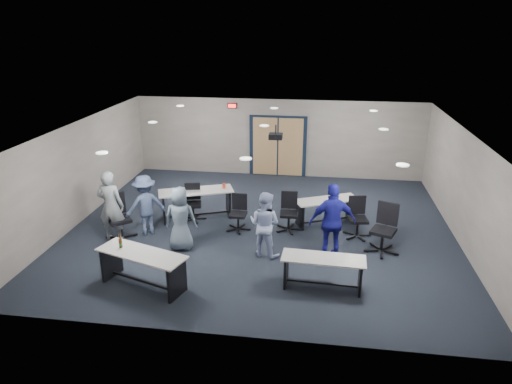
# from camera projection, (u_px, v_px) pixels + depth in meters

# --- Properties ---
(floor) EXTENTS (10.00, 10.00, 0.00)m
(floor) POSITION_uv_depth(u_px,v_px,m) (261.00, 228.00, 12.24)
(floor) COLOR black
(floor) RESTS_ON ground
(back_wall) EXTENTS (10.00, 0.04, 2.70)m
(back_wall) POSITION_uv_depth(u_px,v_px,m) (278.00, 138.00, 15.92)
(back_wall) COLOR gray
(back_wall) RESTS_ON floor
(front_wall) EXTENTS (10.00, 0.04, 2.70)m
(front_wall) POSITION_uv_depth(u_px,v_px,m) (227.00, 269.00, 7.59)
(front_wall) COLOR gray
(front_wall) RESTS_ON floor
(left_wall) EXTENTS (0.04, 9.00, 2.70)m
(left_wall) POSITION_uv_depth(u_px,v_px,m) (80.00, 172.00, 12.41)
(left_wall) COLOR gray
(left_wall) RESTS_ON floor
(right_wall) EXTENTS (0.04, 9.00, 2.70)m
(right_wall) POSITION_uv_depth(u_px,v_px,m) (465.00, 190.00, 11.11)
(right_wall) COLOR gray
(right_wall) RESTS_ON floor
(ceiling) EXTENTS (10.00, 9.00, 0.04)m
(ceiling) POSITION_uv_depth(u_px,v_px,m) (262.00, 129.00, 11.28)
(ceiling) COLOR white
(ceiling) RESTS_ON back_wall
(double_door) EXTENTS (2.00, 0.07, 2.20)m
(double_door) POSITION_uv_depth(u_px,v_px,m) (278.00, 147.00, 15.99)
(double_door) COLOR black
(double_door) RESTS_ON back_wall
(exit_sign) EXTENTS (0.32, 0.07, 0.18)m
(exit_sign) POSITION_uv_depth(u_px,v_px,m) (232.00, 106.00, 15.69)
(exit_sign) COLOR black
(exit_sign) RESTS_ON back_wall
(ceiling_projector) EXTENTS (0.35, 0.32, 0.37)m
(ceiling_projector) POSITION_uv_depth(u_px,v_px,m) (276.00, 136.00, 11.80)
(ceiling_projector) COLOR black
(ceiling_projector) RESTS_ON ceiling
(ceiling_can_lights) EXTENTS (6.24, 5.74, 0.02)m
(ceiling_can_lights) POSITION_uv_depth(u_px,v_px,m) (263.00, 128.00, 11.52)
(ceiling_can_lights) COLOR white
(ceiling_can_lights) RESTS_ON ceiling
(table_front_left) EXTENTS (2.04, 1.23, 1.07)m
(table_front_left) POSITION_uv_depth(u_px,v_px,m) (142.00, 263.00, 9.38)
(table_front_left) COLOR beige
(table_front_left) RESTS_ON floor
(table_front_right) EXTENTS (1.73, 0.65, 0.69)m
(table_front_right) POSITION_uv_depth(u_px,v_px,m) (323.00, 267.00, 9.36)
(table_front_right) COLOR beige
(table_front_right) RESTS_ON floor
(table_back_left) EXTENTS (2.14, 1.36, 0.96)m
(table_back_left) POSITION_uv_depth(u_px,v_px,m) (197.00, 199.00, 12.65)
(table_back_left) COLOR beige
(table_back_left) RESTS_ON floor
(table_back_right) EXTENTS (1.81, 1.25, 0.70)m
(table_back_right) POSITION_uv_depth(u_px,v_px,m) (326.00, 207.00, 12.33)
(table_back_right) COLOR beige
(table_back_right) RESTS_ON floor
(chair_back_a) EXTENTS (0.77, 0.77, 1.02)m
(chair_back_a) POSITION_uv_depth(u_px,v_px,m) (193.00, 203.00, 12.53)
(chair_back_a) COLOR black
(chair_back_a) RESTS_ON floor
(chair_back_b) EXTENTS (0.63, 0.63, 0.96)m
(chair_back_b) POSITION_uv_depth(u_px,v_px,m) (238.00, 213.00, 11.94)
(chair_back_b) COLOR black
(chair_back_b) RESTS_ON floor
(chair_back_c) EXTENTS (0.67, 0.67, 1.03)m
(chair_back_c) POSITION_uv_depth(u_px,v_px,m) (289.00, 212.00, 11.91)
(chair_back_c) COLOR black
(chair_back_c) RESTS_ON floor
(chair_back_d) EXTENTS (0.76, 0.76, 1.05)m
(chair_back_d) POSITION_uv_depth(u_px,v_px,m) (358.00, 218.00, 11.55)
(chair_back_d) COLOR black
(chair_back_d) RESTS_ON floor
(chair_loose_left) EXTENTS (1.03, 1.03, 1.17)m
(chair_loose_left) POSITION_uv_depth(u_px,v_px,m) (119.00, 218.00, 11.39)
(chair_loose_left) COLOR black
(chair_loose_left) RESTS_ON floor
(chair_loose_right) EXTENTS (0.99, 0.99, 1.20)m
(chair_loose_right) POSITION_uv_depth(u_px,v_px,m) (383.00, 229.00, 10.76)
(chair_loose_right) COLOR black
(chair_loose_right) RESTS_ON floor
(person_gray) EXTENTS (0.68, 0.45, 1.83)m
(person_gray) POSITION_uv_depth(u_px,v_px,m) (111.00, 206.00, 11.27)
(person_gray) COLOR gray
(person_gray) RESTS_ON floor
(person_plaid) EXTENTS (0.80, 0.55, 1.58)m
(person_plaid) POSITION_uv_depth(u_px,v_px,m) (180.00, 219.00, 10.87)
(person_plaid) COLOR slate
(person_plaid) RESTS_ON floor
(person_lightblue) EXTENTS (0.92, 0.82, 1.58)m
(person_lightblue) POSITION_uv_depth(u_px,v_px,m) (265.00, 224.00, 10.58)
(person_lightblue) COLOR #B6C4F1
(person_lightblue) RESTS_ON floor
(person_navy) EXTENTS (1.14, 0.65, 1.83)m
(person_navy) POSITION_uv_depth(u_px,v_px,m) (332.00, 222.00, 10.39)
(person_navy) COLOR navy
(person_navy) RESTS_ON floor
(person_back) EXTENTS (1.18, 1.08, 1.59)m
(person_back) POSITION_uv_depth(u_px,v_px,m) (145.00, 205.00, 11.65)
(person_back) COLOR #415176
(person_back) RESTS_ON floor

